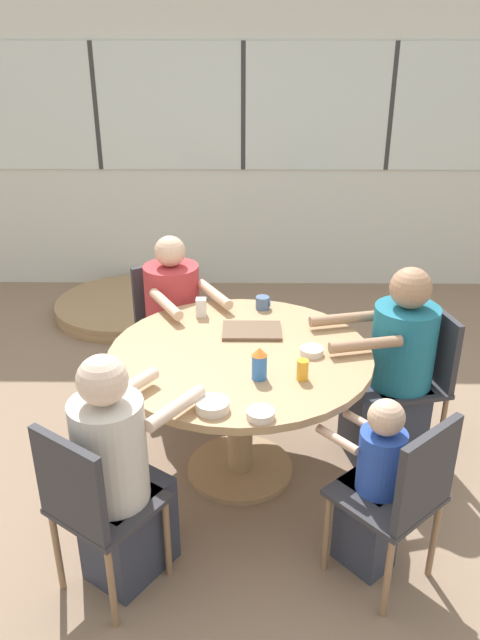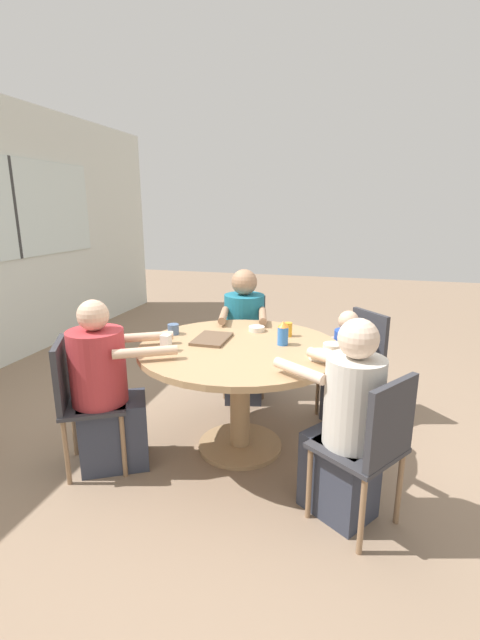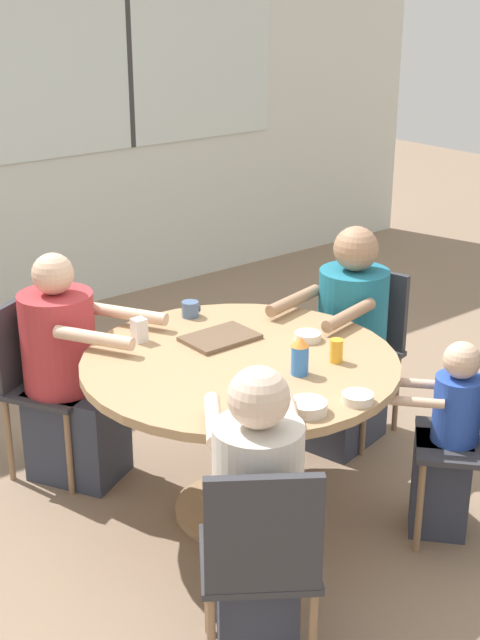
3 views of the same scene
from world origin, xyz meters
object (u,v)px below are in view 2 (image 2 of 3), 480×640
object	(u,v)px
bowl_cereal	(321,355)
bowl_fruit	(332,346)
person_man_blue_shirt	(244,341)
coffee_mug	(174,329)
chair_for_woman_green_shirt	(373,441)
bowl_white_shallow	(257,329)
person_toddler	(343,371)
juice_glass	(288,329)
chair_for_man_blue_shirt	(245,334)
chair_for_man_teal_shirt	(78,393)
milk_carton_small	(166,343)
person_woman_green_shirt	(346,430)
sippy_cup	(283,333)
person_man_teal_shirt	(107,395)
chair_for_toddler	(359,356)

from	to	relation	value
bowl_cereal	bowl_fruit	world-z (taller)	bowl_cereal
person_man_blue_shirt	coffee_mug	world-z (taller)	person_man_blue_shirt
chair_for_woman_green_shirt	bowl_white_shallow	distance (m)	1.32
person_toddler	juice_glass	bearing A→B (deg)	85.32
chair_for_man_blue_shirt	juice_glass	world-z (taller)	chair_for_man_blue_shirt
coffee_mug	chair_for_man_teal_shirt	bearing A→B (deg)	148.82
bowl_fruit	bowl_cereal	bearing A→B (deg)	164.67
milk_carton_small	bowl_cereal	distance (m)	1.00
chair_for_man_blue_shirt	person_man_blue_shirt	bearing A→B (deg)	90.00
chair_for_man_teal_shirt	bowl_fruit	size ratio (longest dim) A/B	7.14
chair_for_man_blue_shirt	person_woman_green_shirt	bearing A→B (deg)	109.15
person_man_blue_shirt	sippy_cup	bearing A→B (deg)	108.65
bowl_white_shallow	person_man_teal_shirt	bearing A→B (deg)	134.44
chair_for_man_teal_shirt	bowl_white_shallow	world-z (taller)	chair_for_man_teal_shirt
chair_for_woman_green_shirt	person_toddler	distance (m)	1.23
sippy_cup	chair_for_man_blue_shirt	bearing A→B (deg)	28.64
chair_for_toddler	chair_for_man_blue_shirt	bearing A→B (deg)	30.78
bowl_fruit	bowl_white_shallow	bearing A→B (deg)	64.56
person_man_teal_shirt	person_man_blue_shirt	bearing A→B (deg)	127.18
chair_for_man_teal_shirt	chair_for_toddler	size ratio (longest dim) A/B	1.00
bowl_cereal	chair_for_woman_green_shirt	bearing A→B (deg)	-147.34
person_woman_green_shirt	juice_glass	world-z (taller)	person_woman_green_shirt
chair_for_man_blue_shirt	juice_glass	distance (m)	0.94
person_man_teal_shirt	sippy_cup	world-z (taller)	person_man_teal_shirt
chair_for_toddler	milk_carton_small	world-z (taller)	chair_for_toddler
chair_for_toddler	bowl_white_shallow	world-z (taller)	chair_for_toddler
chair_for_man_teal_shirt	sippy_cup	world-z (taller)	sippy_cup
chair_for_man_teal_shirt	bowl_fruit	world-z (taller)	chair_for_man_teal_shirt
person_man_teal_shirt	milk_carton_small	distance (m)	0.51
person_man_teal_shirt	milk_carton_small	bearing A→B (deg)	91.01
person_woman_green_shirt	bowl_fruit	xyz separation A→B (m)	(0.61, 0.12, 0.27)
chair_for_woman_green_shirt	person_man_blue_shirt	xyz separation A→B (m)	(1.48, 1.07, -0.02)
chair_for_woman_green_shirt	person_man_teal_shirt	xyz separation A→B (m)	(0.18, 1.65, -0.03)
chair_for_woman_green_shirt	person_man_blue_shirt	distance (m)	1.82
bowl_cereal	coffee_mug	bearing A→B (deg)	77.29
person_toddler	person_man_blue_shirt	bearing A→B (deg)	31.48
chair_for_woman_green_shirt	milk_carton_small	xyz separation A→B (m)	(0.38, 1.31, 0.29)
person_woman_green_shirt	person_man_blue_shirt	size ratio (longest dim) A/B	0.99
person_toddler	milk_carton_small	xyz separation A→B (m)	(-0.83, 1.12, 0.40)
chair_for_man_blue_shirt	bowl_fruit	world-z (taller)	chair_for_man_blue_shirt
chair_for_man_blue_shirt	juice_glass	size ratio (longest dim) A/B	8.61
coffee_mug	bowl_fruit	world-z (taller)	coffee_mug
chair_for_woman_green_shirt	juice_glass	xyz separation A→B (m)	(0.91, 0.59, 0.29)
chair_for_man_blue_shirt	person_toddler	size ratio (longest dim) A/B	0.97
person_woman_green_shirt	bowl_cereal	size ratio (longest dim) A/B	7.60
person_man_blue_shirt	bowl_fruit	xyz separation A→B (m)	(-0.77, -0.81, 0.27)
person_toddler	bowl_white_shallow	size ratio (longest dim) A/B	7.58
chair_for_man_teal_shirt	person_toddler	bearing A→B (deg)	95.88
person_man_teal_shirt	coffee_mug	distance (m)	0.68
chair_for_man_blue_shirt	chair_for_toddler	xyz separation A→B (m)	(-0.33, -1.03, 0.00)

